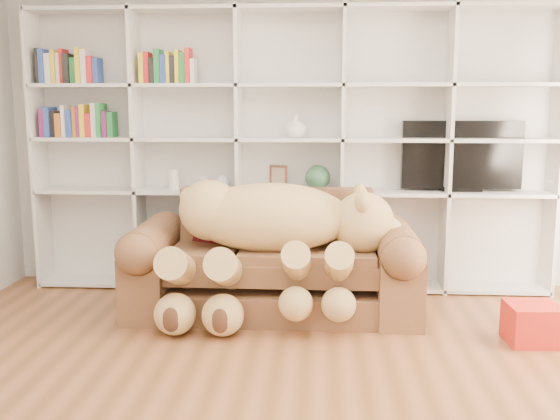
# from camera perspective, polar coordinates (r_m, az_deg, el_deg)

# --- Properties ---
(floor) EXTENTS (5.00, 5.00, 0.00)m
(floor) POSITION_cam_1_polar(r_m,az_deg,el_deg) (3.41, -1.04, -18.14)
(floor) COLOR brown
(floor) RESTS_ON ground
(wall_back) EXTENTS (5.00, 0.02, 2.70)m
(wall_back) POSITION_cam_1_polar(r_m,az_deg,el_deg) (5.52, 1.04, 7.11)
(wall_back) COLOR silver
(wall_back) RESTS_ON floor
(wall_front) EXTENTS (5.00, 0.02, 2.70)m
(wall_front) POSITION_cam_1_polar(r_m,az_deg,el_deg) (0.61, -21.44, -13.29)
(wall_front) COLOR silver
(wall_front) RESTS_ON floor
(bookshelf) EXTENTS (4.43, 0.35, 2.40)m
(bookshelf) POSITION_cam_1_polar(r_m,az_deg,el_deg) (5.40, -1.59, 6.58)
(bookshelf) COLOR silver
(bookshelf) RESTS_ON floor
(sofa) EXTENTS (2.19, 0.95, 0.92)m
(sofa) POSITION_cam_1_polar(r_m,az_deg,el_deg) (4.86, -0.58, -5.21)
(sofa) COLOR brown
(sofa) RESTS_ON floor
(teddy_bear) EXTENTS (1.77, 0.94, 1.03)m
(teddy_bear) POSITION_cam_1_polar(r_m,az_deg,el_deg) (4.61, -0.82, -2.07)
(teddy_bear) COLOR #E2BC71
(teddy_bear) RESTS_ON sofa
(throw_pillow) EXTENTS (0.50, 0.41, 0.46)m
(throw_pillow) POSITION_cam_1_polar(r_m,az_deg,el_deg) (4.99, -5.80, -0.84)
(throw_pillow) COLOR #500D13
(throw_pillow) RESTS_ON sofa
(gift_box) EXTENTS (0.35, 0.33, 0.27)m
(gift_box) POSITION_cam_1_polar(r_m,az_deg,el_deg) (4.59, 22.05, -9.60)
(gift_box) COLOR red
(gift_box) RESTS_ON floor
(tv) EXTENTS (1.00, 0.18, 0.59)m
(tv) POSITION_cam_1_polar(r_m,az_deg,el_deg) (5.51, 16.25, 4.72)
(tv) COLOR black
(tv) RESTS_ON bookshelf
(picture_frame) EXTENTS (0.16, 0.09, 0.20)m
(picture_frame) POSITION_cam_1_polar(r_m,az_deg,el_deg) (5.36, -0.15, 3.03)
(picture_frame) COLOR #59321E
(picture_frame) RESTS_ON bookshelf
(green_vase) EXTENTS (0.22, 0.22, 0.22)m
(green_vase) POSITION_cam_1_polar(r_m,az_deg,el_deg) (5.35, 3.46, 2.96)
(green_vase) COLOR #2D593B
(green_vase) RESTS_ON bookshelf
(figurine_tall) EXTENTS (0.11, 0.11, 0.17)m
(figurine_tall) POSITION_cam_1_polar(r_m,az_deg,el_deg) (5.50, -9.68, 2.79)
(figurine_tall) COLOR white
(figurine_tall) RESTS_ON bookshelf
(figurine_short) EXTENTS (0.08, 0.08, 0.11)m
(figurine_short) POSITION_cam_1_polar(r_m,az_deg,el_deg) (5.45, -6.94, 2.47)
(figurine_short) COLOR white
(figurine_short) RESTS_ON bookshelf
(snow_globe) EXTENTS (0.12, 0.12, 0.12)m
(snow_globe) POSITION_cam_1_polar(r_m,az_deg,el_deg) (5.42, -5.24, 2.56)
(snow_globe) COLOR silver
(snow_globe) RESTS_ON bookshelf
(shelf_vase) EXTENTS (0.23, 0.23, 0.19)m
(shelf_vase) POSITION_cam_1_polar(r_m,az_deg,el_deg) (5.32, 1.46, 7.66)
(shelf_vase) COLOR white
(shelf_vase) RESTS_ON bookshelf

